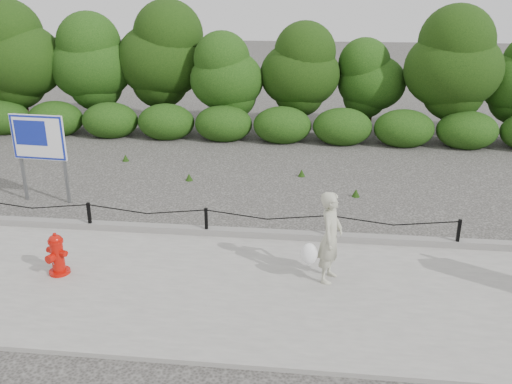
{
  "coord_description": "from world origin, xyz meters",
  "views": [
    {
      "loc": [
        2.19,
        -9.97,
        4.86
      ],
      "look_at": [
        1.0,
        0.2,
        1.0
      ],
      "focal_mm": 38.0,
      "sensor_mm": 36.0,
      "label": 1
    }
  ],
  "objects": [
    {
      "name": "ground",
      "position": [
        0.0,
        0.0,
        0.0
      ],
      "size": [
        90.0,
        90.0,
        0.0
      ],
      "primitive_type": "plane",
      "color": "#2D2B28",
      "rests_on": "ground"
    },
    {
      "name": "sidewalk",
      "position": [
        0.0,
        -2.0,
        0.04
      ],
      "size": [
        14.0,
        4.0,
        0.08
      ],
      "primitive_type": "cube",
      "color": "gray",
      "rests_on": "ground"
    },
    {
      "name": "curb",
      "position": [
        0.0,
        0.05,
        0.15
      ],
      "size": [
        14.0,
        0.22,
        0.14
      ],
      "primitive_type": "cube",
      "color": "slate",
      "rests_on": "sidewalk"
    },
    {
      "name": "chain_barrier",
      "position": [
        0.0,
        0.0,
        0.46
      ],
      "size": [
        10.06,
        0.06,
        0.6
      ],
      "color": "black",
      "rests_on": "sidewalk"
    },
    {
      "name": "treeline",
      "position": [
        -0.79,
        8.93,
        2.42
      ],
      "size": [
        20.22,
        3.64,
        4.45
      ],
      "color": "black",
      "rests_on": "ground"
    },
    {
      "name": "fire_hydrant",
      "position": [
        -2.3,
        -1.89,
        0.45
      ],
      "size": [
        0.46,
        0.47,
        0.79
      ],
      "rotation": [
        0.0,
        0.0,
        -0.32
      ],
      "color": "#B40F06",
      "rests_on": "sidewalk"
    },
    {
      "name": "pedestrian",
      "position": [
        2.46,
        -1.54,
        0.88
      ],
      "size": [
        0.77,
        0.68,
        1.63
      ],
      "rotation": [
        0.0,
        0.0,
        1.28
      ],
      "color": "#AEAD95",
      "rests_on": "sidewalk"
    },
    {
      "name": "advertising_sign",
      "position": [
        -4.28,
        1.59,
        1.51
      ],
      "size": [
        1.34,
        0.2,
        2.14
      ],
      "rotation": [
        0.0,
        0.0,
        -0.08
      ],
      "color": "slate",
      "rests_on": "ground"
    }
  ]
}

